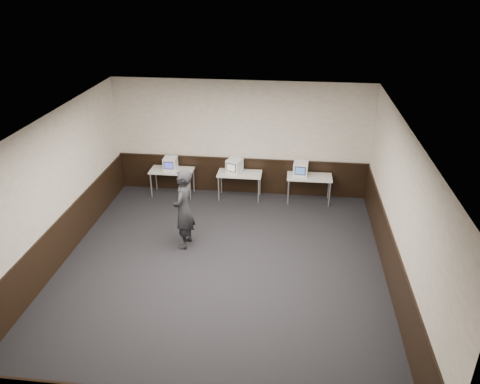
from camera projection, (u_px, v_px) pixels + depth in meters
The scene contains 17 objects.
floor at pixel (220, 273), 9.89m from camera, with size 8.00×8.00×0.00m, color black.
ceiling at pixel (216, 128), 8.49m from camera, with size 8.00×8.00×0.00m, color white.
back_wall at pixel (241, 139), 12.77m from camera, with size 7.00×7.00×0.00m, color beige.
front_wall at pixel (166, 359), 5.62m from camera, with size 7.00×7.00×0.00m, color beige.
left_wall at pixel (49, 197), 9.56m from camera, with size 8.00×8.00×0.00m, color beige.
right_wall at pixel (401, 216), 8.83m from camera, with size 8.00×8.00×0.00m, color beige.
wainscot_back at pixel (241, 176), 13.23m from camera, with size 6.98×0.04×1.00m, color black.
wainscot_left at pixel (59, 243), 10.04m from camera, with size 0.04×7.98×1.00m, color black.
wainscot_right at pixel (392, 264), 9.31m from camera, with size 0.04×7.98×1.00m, color black.
wainscot_rail at pixel (241, 159), 12.98m from camera, with size 6.98×0.06×0.04m, color black.
desk_left at pixel (172, 172), 13.01m from camera, with size 1.20×0.60×0.75m.
desk_center at pixel (240, 175), 12.81m from camera, with size 1.20×0.60×0.75m.
desk_right at pixel (309, 179), 12.61m from camera, with size 1.20×0.60×0.75m.
emac_left at pixel (170, 164), 12.92m from camera, with size 0.36×0.39×0.36m.
emac_center at pixel (234, 166), 12.75m from camera, with size 0.48×0.49×0.37m.
emac_right at pixel (301, 169), 12.56m from camera, with size 0.42×0.44×0.38m.
person at pixel (184, 209), 10.47m from camera, with size 0.69×0.45×1.89m, color black.
Camera 1 is at (1.38, -8.04, 5.87)m, focal length 35.00 mm.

